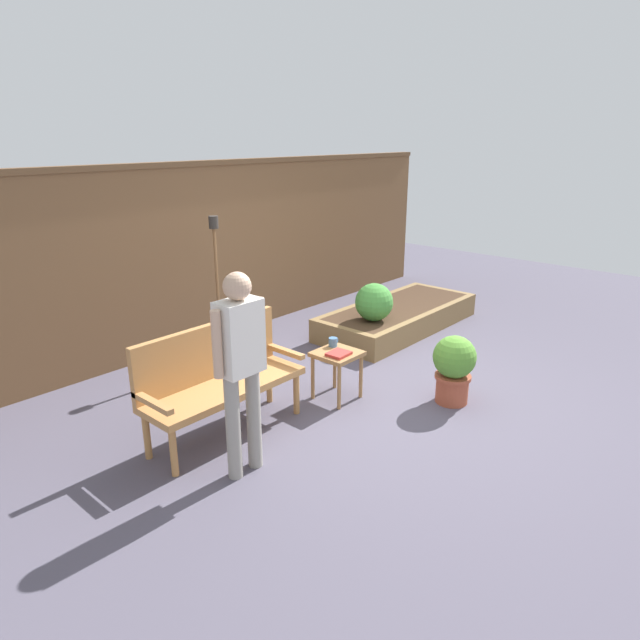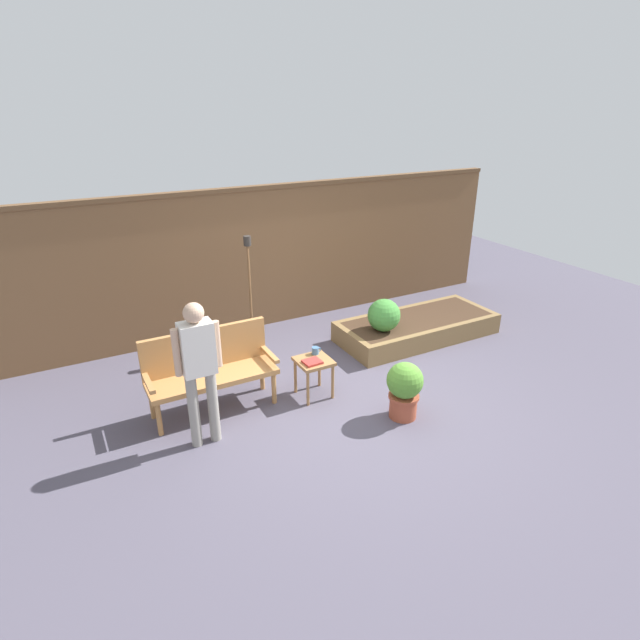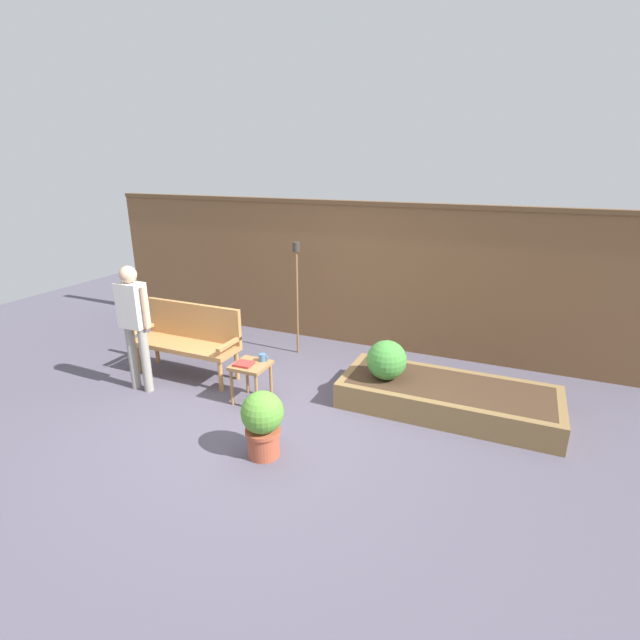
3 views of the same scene
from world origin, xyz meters
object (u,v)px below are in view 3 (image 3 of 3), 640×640
book_on_table (244,364)px  tiki_torch (297,278)px  side_table (251,370)px  person_by_bench (134,318)px  potted_boxwood (263,421)px  cup_on_table (263,358)px  shrub_near_bench (387,360)px  garden_bench (189,335)px

book_on_table → tiki_torch: 1.74m
side_table → person_by_bench: person_by_bench is taller
potted_boxwood → cup_on_table: bearing=119.9°
side_table → person_by_bench: bearing=-168.9°
tiki_torch → person_by_bench: size_ratio=1.05×
book_on_table → shrub_near_bench: shrub_near_bench is taller
garden_bench → person_by_bench: size_ratio=0.92×
book_on_table → potted_boxwood: size_ratio=0.31×
potted_boxwood → shrub_near_bench: bearing=62.8°
shrub_near_bench → tiki_torch: 1.95m
book_on_table → cup_on_table: bearing=50.0°
cup_on_table → book_on_table: (-0.14, -0.19, -0.03)m
cup_on_table → tiki_torch: (-0.26, 1.43, 0.60)m
side_table → shrub_near_bench: bearing=23.4°
potted_boxwood → tiki_torch: size_ratio=0.41×
garden_bench → side_table: 1.21m
shrub_near_bench → person_by_bench: person_by_bench is taller
tiki_torch → person_by_bench: 2.23m
tiki_torch → book_on_table: bearing=-86.0°
book_on_table → garden_bench: bearing=156.6°
tiki_torch → potted_boxwood: bearing=-71.1°
tiki_torch → cup_on_table: bearing=-79.9°
shrub_near_bench → person_by_bench: 3.02m
person_by_bench → garden_bench: bearing=67.0°
cup_on_table → person_by_bench: bearing=-165.0°
side_table → shrub_near_bench: (1.44, 0.62, 0.13)m
cup_on_table → side_table: bearing=-125.7°
side_table → cup_on_table: (0.09, 0.13, 0.13)m
side_table → shrub_near_bench: size_ratio=1.05×
person_by_bench → shrub_near_bench: bearing=17.5°
shrub_near_bench → garden_bench: bearing=-174.0°
side_table → tiki_torch: size_ratio=0.29×
potted_boxwood → tiki_torch: (-0.83, 2.43, 0.76)m
cup_on_table → garden_bench: bearing=169.8°
side_table → cup_on_table: bearing=54.3°
garden_bench → shrub_near_bench: (2.59, 0.27, -0.02)m
person_by_bench → side_table: bearing=11.1°
person_by_bench → potted_boxwood: bearing=-16.1°
garden_bench → shrub_near_bench: 2.60m
side_table → person_by_bench: size_ratio=0.31×
shrub_near_bench → tiki_torch: tiki_torch is taller
shrub_near_bench → person_by_bench: size_ratio=0.29×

